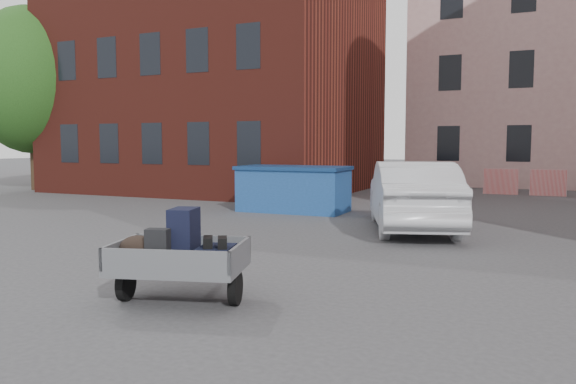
% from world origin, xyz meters
% --- Properties ---
extents(ground, '(120.00, 120.00, 0.00)m').
position_xyz_m(ground, '(0.00, 0.00, 0.00)').
color(ground, '#38383A').
rests_on(ground, ground).
extents(building_brick, '(12.00, 10.00, 14.00)m').
position_xyz_m(building_brick, '(-9.00, 13.00, 7.00)').
color(building_brick, '#591E16').
rests_on(building_brick, ground).
extents(far_building, '(6.00, 6.00, 8.00)m').
position_xyz_m(far_building, '(-20.00, 22.00, 4.00)').
color(far_building, maroon).
rests_on(far_building, ground).
extents(tree, '(5.28, 5.28, 8.30)m').
position_xyz_m(tree, '(-16.00, 9.00, 5.17)').
color(tree, '#3D2B1C').
rests_on(tree, ground).
extents(barriers, '(4.70, 0.18, 1.00)m').
position_xyz_m(barriers, '(4.20, 15.00, 0.50)').
color(barriers, red).
rests_on(barriers, ground).
extents(trailer, '(1.84, 1.96, 1.20)m').
position_xyz_m(trailer, '(-0.17, -2.82, 0.61)').
color(trailer, black).
rests_on(trailer, ground).
extents(dumpster, '(3.22, 1.70, 1.34)m').
position_xyz_m(dumpster, '(-2.70, 6.50, 0.67)').
color(dumpster, '#1F4C95').
rests_on(dumpster, ground).
extents(silver_car, '(3.19, 5.13, 1.60)m').
position_xyz_m(silver_car, '(1.22, 4.46, 0.80)').
color(silver_car, silver).
rests_on(silver_car, ground).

